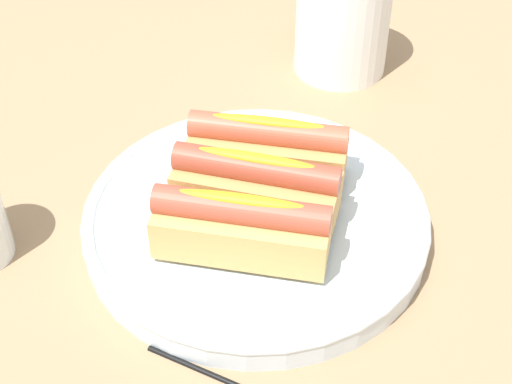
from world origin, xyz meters
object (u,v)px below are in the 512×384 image
at_px(hotdog_back, 256,185).
at_px(paper_towel_roll, 343,20).
at_px(serving_bowl, 256,219).
at_px(hotdog_side, 269,149).
at_px(hotdog_front, 241,227).

relative_size(hotdog_back, paper_towel_roll, 1.17).
relative_size(serving_bowl, hotdog_side, 2.07).
bearing_deg(serving_bowl, hotdog_front, -100.22).
distance_m(hotdog_front, hotdog_side, 0.11).
height_order(hotdog_back, paper_towel_roll, paper_towel_roll).
xyz_separation_m(serving_bowl, paper_towel_roll, (0.09, 0.29, 0.05)).
relative_size(hotdog_front, hotdog_side, 1.00).
relative_size(serving_bowl, hotdog_front, 2.07).
height_order(hotdog_front, hotdog_side, same).
bearing_deg(hotdog_side, hotdog_front, -100.22).
bearing_deg(paper_towel_roll, hotdog_front, -105.71).
xyz_separation_m(hotdog_front, hotdog_side, (0.02, 0.11, 0.00)).
relative_size(hotdog_back, hotdog_side, 1.01).
bearing_deg(hotdog_front, hotdog_back, 79.78).
bearing_deg(hotdog_front, hotdog_side, 79.78).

